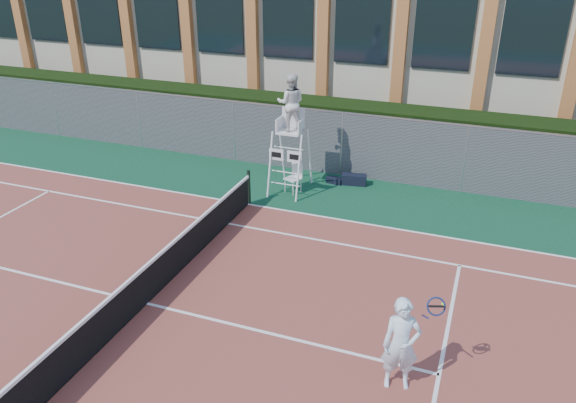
% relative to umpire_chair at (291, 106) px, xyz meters
% --- Properties ---
extents(ground, '(120.00, 120.00, 0.00)m').
position_rel_umpire_chair_xyz_m(ground, '(-0.82, -7.05, -2.78)').
color(ground, '#233814').
extents(apron, '(36.00, 20.00, 0.01)m').
position_rel_umpire_chair_xyz_m(apron, '(-0.82, -6.05, -2.77)').
color(apron, '#0D3D29').
rests_on(apron, ground).
extents(tennis_court, '(23.77, 10.97, 0.02)m').
position_rel_umpire_chair_xyz_m(tennis_court, '(-0.82, -7.05, -2.76)').
color(tennis_court, brown).
rests_on(tennis_court, apron).
extents(tennis_net, '(0.10, 11.30, 1.10)m').
position_rel_umpire_chair_xyz_m(tennis_net, '(-0.82, -7.05, -2.24)').
color(tennis_net, black).
rests_on(tennis_net, ground).
extents(fence, '(40.00, 0.06, 2.20)m').
position_rel_umpire_chair_xyz_m(fence, '(-0.82, 1.75, -1.68)').
color(fence, '#595E60').
rests_on(fence, ground).
extents(hedge, '(40.00, 1.40, 2.20)m').
position_rel_umpire_chair_xyz_m(hedge, '(-0.82, 2.95, -1.68)').
color(hedge, black).
rests_on(hedge, ground).
extents(building, '(45.00, 10.60, 8.22)m').
position_rel_umpire_chair_xyz_m(building, '(-0.82, 10.90, 1.37)').
color(building, '#C0B69F').
rests_on(building, ground).
extents(umpire_chair, '(1.06, 1.63, 3.80)m').
position_rel_umpire_chair_xyz_m(umpire_chair, '(0.00, 0.00, 0.00)').
color(umpire_chair, white).
rests_on(umpire_chair, ground).
extents(plastic_chair, '(0.58, 0.58, 0.96)m').
position_rel_umpire_chair_xyz_m(plastic_chair, '(0.18, -0.10, -2.21)').
color(plastic_chair, silver).
rests_on(plastic_chair, apron).
extents(sports_bag_near, '(0.86, 0.45, 0.35)m').
position_rel_umpire_chair_xyz_m(sports_bag_near, '(1.82, 1.10, -2.59)').
color(sports_bag_near, black).
rests_on(sports_bag_near, apron).
extents(sports_bag_far, '(0.55, 0.30, 0.21)m').
position_rel_umpire_chair_xyz_m(sports_bag_far, '(1.19, 0.97, -2.66)').
color(sports_bag_far, black).
rests_on(sports_bag_far, apron).
extents(tennis_player, '(1.06, 0.77, 1.84)m').
position_rel_umpire_chair_xyz_m(tennis_player, '(4.89, -7.58, -1.82)').
color(tennis_player, white).
rests_on(tennis_player, tennis_court).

